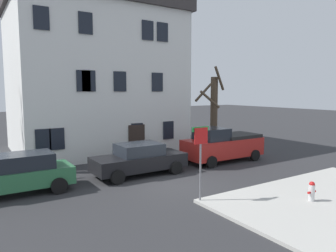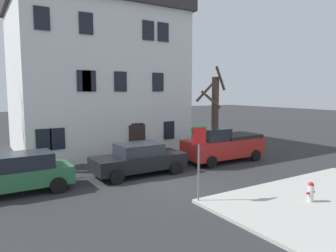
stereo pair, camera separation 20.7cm
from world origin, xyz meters
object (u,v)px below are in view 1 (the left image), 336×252
Objects in this scene: building_main at (94,70)px; fire_hydrant at (312,191)px; street_sign_pole at (201,150)px; car_black_sedan at (139,159)px; pickup_truck_red at (222,145)px; tree_bare_end at (213,110)px; tree_bare_far at (101,101)px; car_green_wagon at (16,174)px.

fire_hydrant is at bearing -79.38° from building_main.
street_sign_pole is at bearing -92.61° from building_main.
pickup_truck_red reaches higher than car_black_sedan.
street_sign_pole is at bearing -138.48° from pickup_truck_red.
street_sign_pole reaches higher than fire_hydrant.
tree_bare_end reaches higher than street_sign_pole.
tree_bare_far is at bearing -101.25° from building_main.
building_main is 15.15× the size of fire_hydrant.
tree_bare_far reaches higher than tree_bare_end.
car_black_sedan is (-0.66, -8.21, -4.89)m from building_main.
tree_bare_end is 12.36m from street_sign_pole.
fire_hydrant is (-4.91, -11.35, -2.33)m from tree_bare_end.
building_main is at bearing 87.39° from street_sign_pole.
tree_bare_end is 1.34× the size of car_green_wagon.
car_black_sedan is (5.66, -0.02, -0.06)m from car_green_wagon.
car_green_wagon is at bearing 179.83° from car_black_sedan.
tree_bare_end is 1.27× the size of car_black_sedan.
pickup_truck_red is at bearing -124.35° from tree_bare_end.
tree_bare_end is at bearing -27.39° from building_main.
car_black_sedan is 1.62× the size of street_sign_pole.
fire_hydrant is (9.20, -7.20, -0.36)m from car_green_wagon.
pickup_truck_red is 7.56m from fire_hydrant.
tree_bare_far is 13.39m from fire_hydrant.
tree_bare_end reaches higher than car_black_sedan.
fire_hydrant is (3.54, -7.18, -0.30)m from car_black_sedan.
street_sign_pole is (-3.48, 2.31, 1.53)m from fire_hydrant.
building_main reaches higher than fire_hydrant.
building_main is at bearing 121.47° from pickup_truck_red.
street_sign_pole is at bearing -132.83° from tree_bare_end.
car_green_wagon is at bearing -137.01° from tree_bare_far.
pickup_truck_red is at bearing -58.53° from building_main.
tree_bare_end is at bearing 66.63° from fire_hydrant.
building_main is 3.56m from tree_bare_far.
street_sign_pole is (-0.60, -13.09, -3.66)m from building_main.
street_sign_pole is (-5.58, -4.94, 1.03)m from pickup_truck_red.
fire_hydrant is at bearing -106.16° from pickup_truck_red.
pickup_truck_red reaches higher than fire_hydrant.
car_green_wagon is 0.89× the size of pickup_truck_red.
street_sign_pole is (5.72, -4.90, 1.17)m from car_green_wagon.
building_main is 2.25× the size of pickup_truck_red.
street_sign_pole is (-0.03, -10.26, -1.56)m from tree_bare_far.
tree_bare_end is at bearing 16.40° from car_green_wagon.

